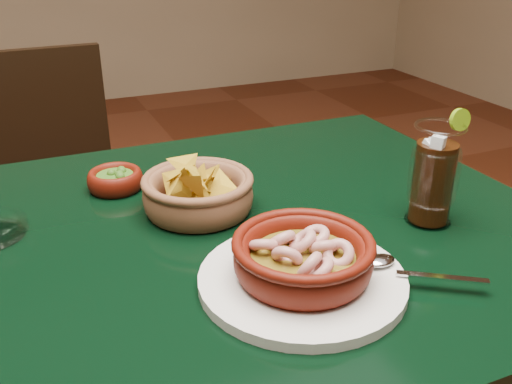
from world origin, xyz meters
name	(u,v)px	position (x,y,z in m)	size (l,w,h in m)	color
dining_table	(165,299)	(0.00, 0.00, 0.65)	(1.20, 0.80, 0.75)	black
dining_chair	(49,214)	(-0.13, 0.71, 0.49)	(0.42, 0.42, 0.88)	black
shrimp_plate	(303,263)	(0.14, -0.18, 0.78)	(0.33, 0.26, 0.08)	silver
chip_basket	(198,193)	(0.08, 0.07, 0.78)	(0.21, 0.21, 0.12)	brown
guacamole_ramekin	(115,180)	(-0.02, 0.20, 0.77)	(0.11, 0.11, 0.04)	#490E06
cola_drink	(434,176)	(0.39, -0.10, 0.82)	(0.15, 0.15, 0.17)	white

